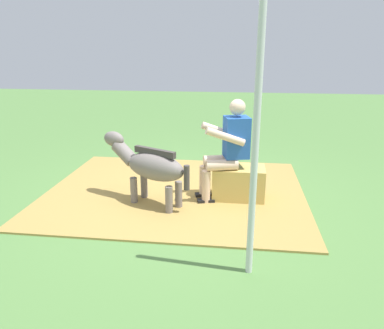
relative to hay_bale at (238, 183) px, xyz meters
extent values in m
plane|color=#568442|center=(0.78, 0.09, -0.22)|extent=(24.00, 24.00, 0.00)
cube|color=#AD8C47|center=(0.87, -0.15, -0.21)|extent=(3.52, 2.88, 0.02)
cube|color=tan|center=(0.00, 0.00, 0.00)|extent=(0.67, 0.42, 0.45)
cylinder|color=beige|center=(0.22, 0.15, 0.29)|extent=(0.42, 0.24, 0.14)
cylinder|color=beige|center=(0.41, 0.20, 0.00)|extent=(0.11, 0.11, 0.45)
cube|color=black|center=(0.41, 0.20, -0.19)|extent=(0.24, 0.15, 0.06)
cylinder|color=beige|center=(0.27, -0.05, 0.29)|extent=(0.42, 0.24, 0.14)
cylinder|color=beige|center=(0.46, 0.01, 0.00)|extent=(0.11, 0.11, 0.45)
cube|color=black|center=(0.46, 0.01, -0.19)|extent=(0.24, 0.15, 0.06)
cube|color=#2659B2|center=(0.05, 0.00, 0.62)|extent=(0.36, 0.35, 0.52)
cylinder|color=beige|center=(0.18, 0.20, 0.67)|extent=(0.51, 0.22, 0.26)
cylinder|color=beige|center=(0.26, -0.11, 0.67)|extent=(0.51, 0.22, 0.26)
sphere|color=beige|center=(0.05, 0.00, 1.00)|extent=(0.20, 0.20, 0.20)
ellipsoid|color=slate|center=(1.03, 0.36, 0.30)|extent=(0.90, 0.66, 0.34)
cylinder|color=slate|center=(1.33, 0.32, -0.04)|extent=(0.09, 0.09, 0.36)
cylinder|color=slate|center=(1.24, 0.14, -0.04)|extent=(0.09, 0.09, 0.36)
cylinder|color=slate|center=(0.82, 0.57, -0.04)|extent=(0.09, 0.09, 0.36)
cylinder|color=slate|center=(0.74, 0.39, -0.04)|extent=(0.09, 0.09, 0.36)
cylinder|color=slate|center=(1.48, 0.14, 0.40)|extent=(0.41, 0.32, 0.33)
ellipsoid|color=slate|center=(1.64, 0.06, 0.56)|extent=(0.36, 0.28, 0.20)
cube|color=#433D3A|center=(1.03, 0.36, 0.49)|extent=(0.57, 0.32, 0.08)
cylinder|color=#433D3A|center=(0.61, 0.56, 0.25)|extent=(0.07, 0.07, 0.30)
cylinder|color=silver|center=(-0.11, 1.66, 1.02)|extent=(0.06, 0.06, 2.48)
camera|label=1|loc=(0.03, 4.59, 1.73)|focal=34.58mm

